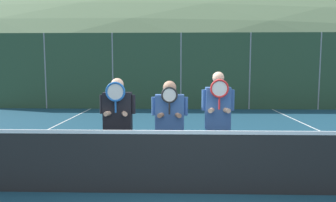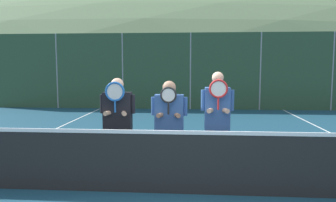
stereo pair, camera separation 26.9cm
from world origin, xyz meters
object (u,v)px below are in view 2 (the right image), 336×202
(car_left_of_center, at_px, (168,85))
(car_center, at_px, (258,85))
(player_center_left, at_px, (169,120))
(car_far_left, at_px, (82,85))
(player_center_right, at_px, (217,118))
(player_leftmost, at_px, (118,118))

(car_left_of_center, height_order, car_center, car_center)
(player_center_left, height_order, car_far_left, player_center_left)
(player_center_right, relative_size, car_left_of_center, 0.40)
(player_leftmost, relative_size, player_center_right, 0.94)
(player_leftmost, relative_size, car_center, 0.42)
(car_far_left, xyz_separation_m, car_center, (9.81, 0.06, 0.07))
(player_center_left, xyz_separation_m, player_center_right, (0.81, -0.11, 0.05))
(player_center_right, xyz_separation_m, car_center, (3.14, 12.77, -0.14))
(player_leftmost, height_order, player_center_right, player_center_right)
(player_center_left, relative_size, car_center, 0.41)
(car_far_left, bearing_deg, car_center, 0.33)
(player_center_left, xyz_separation_m, car_far_left, (-5.86, 12.60, -0.16))
(player_leftmost, height_order, car_left_of_center, car_left_of_center)
(player_leftmost, bearing_deg, car_center, 69.16)
(player_center_left, xyz_separation_m, car_center, (3.95, 12.65, -0.09))
(player_center_left, xyz_separation_m, car_left_of_center, (-0.93, 12.34, -0.12))
(car_left_of_center, xyz_separation_m, car_center, (4.88, 0.32, 0.03))
(player_center_left, height_order, player_center_right, player_center_right)
(player_center_right, height_order, car_left_of_center, player_center_right)
(player_center_left, relative_size, player_center_right, 0.92)
(player_center_left, bearing_deg, player_center_right, -7.94)
(player_center_right, bearing_deg, player_leftmost, 177.78)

